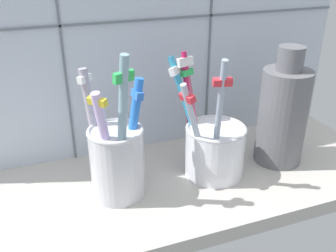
% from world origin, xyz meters
% --- Properties ---
extents(counter_slab, '(0.64, 0.22, 0.02)m').
position_xyz_m(counter_slab, '(0.00, 0.00, 0.01)').
color(counter_slab, '#BCB7AD').
rests_on(counter_slab, ground).
extents(tile_wall_back, '(0.64, 0.02, 0.45)m').
position_xyz_m(tile_wall_back, '(0.00, 0.12, 0.22)').
color(tile_wall_back, silver).
rests_on(tile_wall_back, ground).
extents(toothbrush_cup_left, '(0.07, 0.08, 0.19)m').
position_xyz_m(toothbrush_cup_left, '(-0.07, 0.00, 0.07)').
color(toothbrush_cup_left, silver).
rests_on(toothbrush_cup_left, counter_slab).
extents(toothbrush_cup_right, '(0.10, 0.10, 0.17)m').
position_xyz_m(toothbrush_cup_right, '(0.06, 0.00, 0.06)').
color(toothbrush_cup_right, white).
rests_on(toothbrush_cup_right, counter_slab).
extents(ceramic_vase, '(0.07, 0.07, 0.17)m').
position_xyz_m(ceramic_vase, '(0.17, 0.00, 0.09)').
color(ceramic_vase, slate).
rests_on(ceramic_vase, counter_slab).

